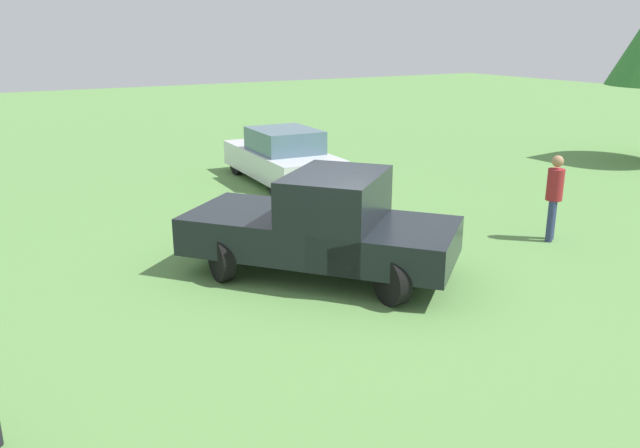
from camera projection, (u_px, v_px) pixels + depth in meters
name	position (u px, v px, depth m)	size (l,w,h in m)	color
ground_plane	(336.00, 280.00, 10.74)	(80.00, 80.00, 0.00)	#5B8C47
pickup_truck	(327.00, 224.00, 10.69)	(4.72, 4.42, 1.79)	black
sedan_near	(282.00, 157.00, 17.43)	(4.54, 2.05, 1.49)	black
person_bystander	(554.00, 193.00, 12.48)	(0.44, 0.44, 1.72)	navy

